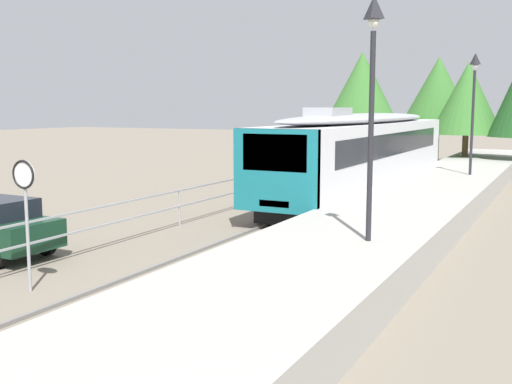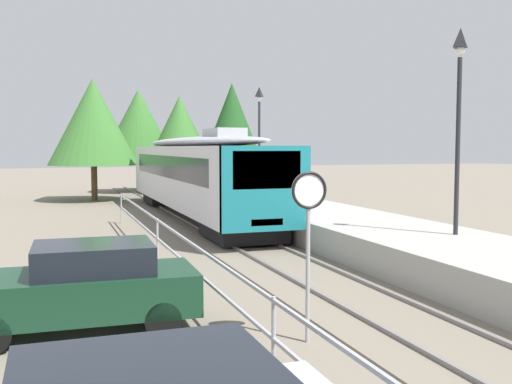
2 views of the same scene
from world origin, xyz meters
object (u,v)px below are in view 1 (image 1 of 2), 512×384
Objects in this scene: commuter_train at (364,148)px; platform_lamp_mid_platform at (372,73)px; speed_limit_sign at (25,192)px; platform_lamp_far_end at (474,91)px.

platform_lamp_mid_platform is at bearing -72.32° from commuter_train.
commuter_train is 13.40m from platform_lamp_mid_platform.
speed_limit_sign is at bearing -97.16° from commuter_train.
platform_lamp_far_end is at bearing 72.80° from speed_limit_sign.
platform_lamp_mid_platform is (4.00, -12.55, 2.48)m from commuter_train.
platform_lamp_mid_platform is 7.79m from speed_limit_sign.
platform_lamp_far_end is at bearing 90.00° from platform_lamp_mid_platform.
speed_limit_sign is (-2.10, -16.71, -0.02)m from commuter_train.
platform_lamp_mid_platform reaches higher than commuter_train.
platform_lamp_far_end is (4.00, 3.00, 2.48)m from commuter_train.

